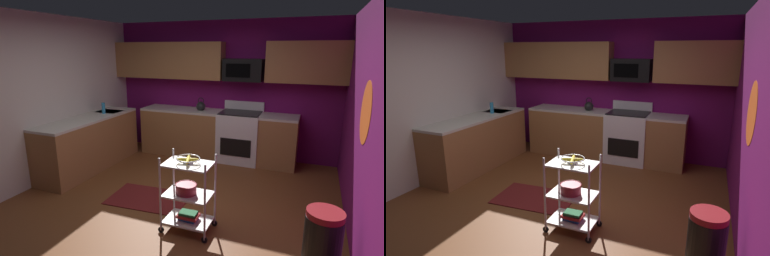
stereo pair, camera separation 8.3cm
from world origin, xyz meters
TOP-DOWN VIEW (x-y plane):
  - floor at (0.00, 0.00)m, footprint 4.40×4.80m
  - wall_back at (0.00, 2.43)m, footprint 4.52×0.06m
  - wall_left at (-2.23, 0.00)m, footprint 0.06×4.80m
  - wall_right at (2.23, 0.00)m, footprint 0.06×4.80m
  - wall_flower_decal at (2.20, 0.05)m, footprint 0.00×0.65m
  - counter_run at (-0.79, 1.54)m, footprint 3.70×2.70m
  - oven_range at (0.46, 2.10)m, footprint 0.76×0.65m
  - upper_cabinets at (-0.10, 2.23)m, footprint 4.40×0.33m
  - microwave at (0.46, 2.21)m, footprint 0.70×0.39m
  - rolling_cart at (0.46, -0.42)m, footprint 0.60×0.38m
  - fruit_bowl at (0.46, -0.42)m, footprint 0.27×0.27m
  - mixing_bowl_large at (0.44, -0.42)m, footprint 0.25×0.25m
  - book_stack at (0.46, -0.42)m, footprint 0.25×0.17m
  - kettle at (-0.32, 2.10)m, footprint 0.21×0.18m
  - dish_soap_bottle at (-1.86, 1.13)m, footprint 0.06×0.06m
  - trash_can at (1.90, -0.65)m, footprint 0.34×0.42m
  - floor_rug at (-0.35, 0.07)m, footprint 1.14×0.77m

SIDE VIEW (x-z plane):
  - floor at x=0.00m, z-range -0.04..0.00m
  - floor_rug at x=-0.35m, z-range 0.00..0.01m
  - book_stack at x=0.46m, z-range 0.13..0.22m
  - trash_can at x=1.90m, z-range 0.00..0.66m
  - rolling_cart at x=0.46m, z-range -0.01..0.91m
  - counter_run at x=-0.79m, z-range 0.00..0.92m
  - oven_range at x=0.46m, z-range -0.07..1.03m
  - mixing_bowl_large at x=0.44m, z-range 0.46..0.58m
  - fruit_bowl at x=0.46m, z-range 0.84..0.91m
  - kettle at x=-0.32m, z-range 0.86..1.13m
  - dish_soap_bottle at x=-1.86m, z-range 0.92..1.12m
  - wall_back at x=0.00m, z-range 0.00..2.60m
  - wall_left at x=-2.23m, z-range 0.00..2.60m
  - wall_right at x=2.23m, z-range 0.00..2.60m
  - wall_flower_decal at x=2.20m, z-range 1.13..1.77m
  - microwave at x=0.46m, z-range 1.50..1.90m
  - upper_cabinets at x=-0.10m, z-range 1.50..2.20m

